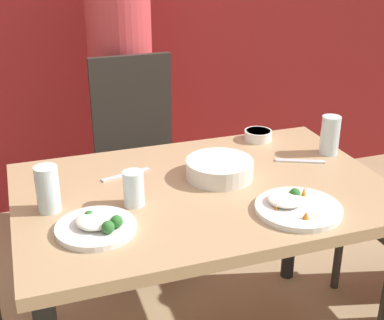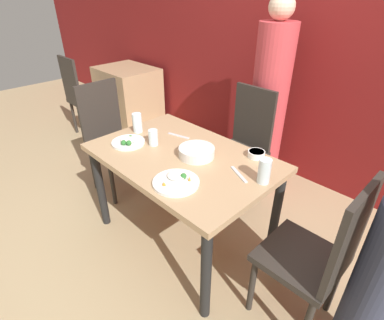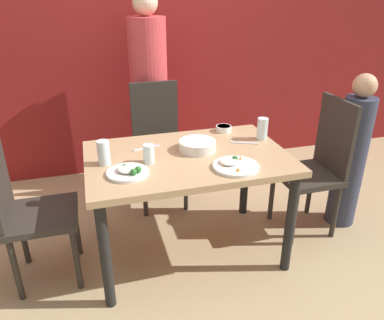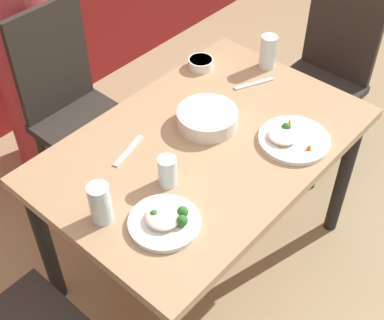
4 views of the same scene
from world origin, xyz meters
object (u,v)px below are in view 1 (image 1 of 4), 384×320
Objects in this scene: person_adult at (122,89)px; glass_water_tall at (134,188)px; plate_rice_adult at (97,225)px; bowl_curry at (219,168)px; chair_adult_spot at (139,158)px.

person_adult is 14.64× the size of glass_water_tall.
glass_water_tall is (0.14, 0.12, 0.04)m from plate_rice_adult.
plate_rice_adult is (-0.34, -1.23, -0.03)m from person_adult.
glass_water_tall is at bearing -163.03° from bowl_curry.
plate_rice_adult is at bearing -139.34° from glass_water_tall.
person_adult is at bearing 79.69° from glass_water_tall.
chair_adult_spot is 4.22× the size of bowl_curry.
bowl_curry is (0.12, -0.69, 0.23)m from chair_adult_spot.
glass_water_tall reaches higher than plate_rice_adult.
chair_adult_spot is 0.40m from person_adult.
glass_water_tall is (-0.32, -0.10, 0.02)m from bowl_curry.
chair_adult_spot is at bearing 69.58° from plate_rice_adult.
person_adult is at bearing 96.84° from bowl_curry.
chair_adult_spot is 8.76× the size of glass_water_tall.
plate_rice_adult is (-0.34, -0.91, 0.22)m from chair_adult_spot.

